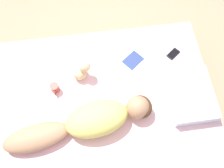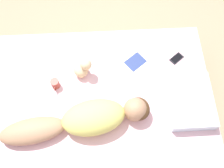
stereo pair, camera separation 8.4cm
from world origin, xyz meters
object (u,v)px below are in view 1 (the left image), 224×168
cell_phone (173,54)px  coffee_mug (55,88)px  open_magazine (125,54)px  person (90,121)px

cell_phone → coffee_mug: bearing=-116.9°
open_magazine → coffee_mug: (0.30, -0.71, 0.04)m
person → cell_phone: 1.09m
person → cell_phone: bearing=115.7°
person → open_magazine: (-0.67, 0.42, -0.10)m
open_magazine → cell_phone: (0.06, 0.48, 0.00)m
person → coffee_mug: person is taller
open_magazine → coffee_mug: size_ratio=4.54×
person → coffee_mug: (-0.38, -0.29, -0.05)m
person → open_magazine: size_ratio=2.60×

